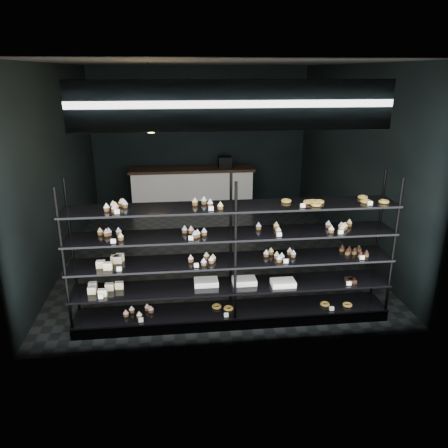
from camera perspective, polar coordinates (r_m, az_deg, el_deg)
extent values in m
cube|color=black|center=(8.01, -1.64, -3.22)|extent=(5.00, 6.00, 0.01)
cube|color=black|center=(7.40, -1.89, 20.25)|extent=(5.00, 6.00, 0.01)
cube|color=black|center=(10.50, -3.15, 11.20)|extent=(5.00, 0.01, 3.20)
cube|color=black|center=(4.65, 1.33, 0.88)|extent=(5.00, 0.01, 3.20)
cube|color=black|center=(7.76, -20.64, 7.13)|extent=(0.01, 6.00, 3.20)
cube|color=black|center=(8.13, 16.27, 8.11)|extent=(0.01, 6.00, 3.20)
cube|color=black|center=(5.81, 1.12, -11.91)|extent=(4.00, 0.50, 0.12)
cylinder|color=black|center=(5.31, -20.16, -5.09)|extent=(0.04, 0.04, 1.85)
cylinder|color=black|center=(5.70, -19.20, -3.29)|extent=(0.04, 0.04, 1.85)
cylinder|color=black|center=(5.19, 1.50, -4.40)|extent=(0.04, 0.04, 1.85)
cylinder|color=black|center=(5.59, 0.88, -2.60)|extent=(0.04, 0.04, 1.85)
cylinder|color=black|center=(5.78, 21.26, -3.23)|extent=(0.04, 0.04, 1.85)
cylinder|color=black|center=(6.15, 19.43, -1.69)|extent=(0.04, 0.04, 1.85)
cube|color=black|center=(5.76, 1.12, -11.15)|extent=(4.00, 0.50, 0.03)
cube|color=black|center=(5.59, 1.15, -8.06)|extent=(4.00, 0.50, 0.02)
cube|color=black|center=(5.44, 1.17, -4.78)|extent=(4.00, 0.50, 0.02)
cube|color=black|center=(5.31, 1.20, -1.33)|extent=(4.00, 0.50, 0.02)
cube|color=black|center=(5.20, 1.22, 2.29)|extent=(4.00, 0.50, 0.02)
cube|color=white|center=(5.01, -13.30, 1.55)|extent=(0.06, 0.04, 0.06)
cube|color=white|center=(4.98, -1.96, 1.98)|extent=(0.06, 0.04, 0.06)
cube|color=white|center=(5.19, 10.65, 2.37)|extent=(0.05, 0.04, 0.06)
cube|color=white|center=(5.48, 18.71, 2.55)|extent=(0.06, 0.04, 0.06)
cube|color=white|center=(5.14, -14.68, -2.23)|extent=(0.06, 0.04, 0.06)
cube|color=white|center=(5.09, -4.40, -1.87)|extent=(0.06, 0.04, 0.06)
cube|color=white|center=(5.22, 6.87, -1.41)|extent=(0.05, 0.04, 0.06)
cube|color=white|center=(5.46, 15.44, -1.02)|extent=(0.06, 0.04, 0.06)
cube|color=white|center=(5.28, -14.05, -5.76)|extent=(0.06, 0.04, 0.06)
cube|color=white|center=(5.23, -3.17, -5.41)|extent=(0.06, 0.04, 0.06)
cube|color=white|center=(5.37, 7.69, -4.86)|extent=(0.05, 0.04, 0.06)
cube|color=white|center=(5.69, 17.61, -4.21)|extent=(0.06, 0.04, 0.06)
cube|color=white|center=(5.45, -15.30, -9.13)|extent=(0.06, 0.04, 0.06)
cube|color=white|center=(5.77, 15.80, -7.51)|extent=(0.06, 0.04, 0.06)
cube|color=white|center=(5.57, -11.03, -12.24)|extent=(0.06, 0.04, 0.06)
cube|color=white|center=(5.58, 0.41, -11.80)|extent=(0.05, 0.04, 0.06)
cube|color=white|center=(5.89, 14.20, -10.67)|extent=(0.06, 0.04, 0.06)
cube|color=#0B1C39|center=(4.51, 1.30, 15.22)|extent=(3.20, 0.04, 0.45)
cube|color=white|center=(4.49, 1.34, 15.21)|extent=(3.30, 0.02, 0.50)
cylinder|color=black|center=(6.17, -9.81, 17.49)|extent=(0.01, 0.01, 0.55)
sphere|color=#FFB759|center=(6.20, -9.57, 13.29)|extent=(0.36, 0.36, 0.36)
cube|color=silver|center=(10.22, -4.15, 4.44)|extent=(2.74, 0.60, 0.92)
cube|color=black|center=(10.11, -4.22, 7.12)|extent=(2.85, 0.65, 0.06)
cube|color=black|center=(10.13, 0.12, 8.10)|extent=(0.30, 0.30, 0.25)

